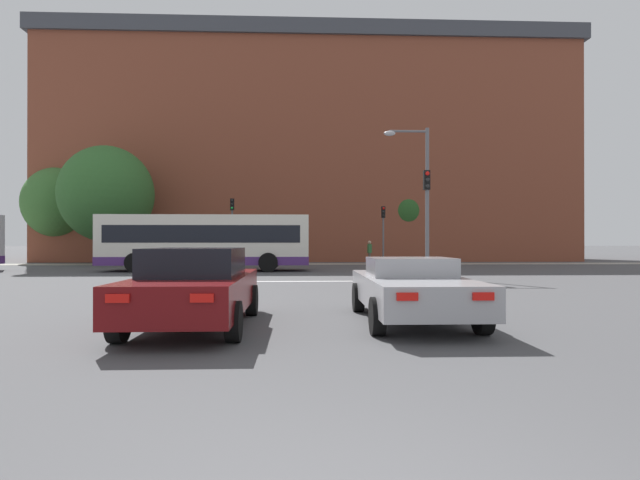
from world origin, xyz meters
TOP-DOWN VIEW (x-y plane):
  - stop_line_strip at (0.00, 17.20)m, footprint 8.00×0.30m
  - far_pavement at (0.00, 32.77)m, footprint 68.89×2.50m
  - brick_civic_building at (0.74, 42.50)m, footprint 43.95×13.38m
  - car_saloon_left at (-2.16, 6.72)m, footprint 1.99×4.59m
  - car_roadster_right at (1.91, 7.20)m, footprint 2.01×4.61m
  - bus_crossing_lead at (-5.25, 24.52)m, footprint 10.94×2.73m
  - traffic_light_near_right at (4.98, 17.88)m, footprint 0.26×0.31m
  - traffic_light_far_right at (5.61, 32.16)m, footprint 0.26×0.31m
  - traffic_light_far_left at (-4.86, 31.90)m, footprint 0.26×0.31m
  - street_lamp_junction at (4.99, 19.21)m, footprint 2.00×0.36m
  - pedestrian_waiting at (-4.12, 32.83)m, footprint 0.43×0.29m
  - pedestrian_walking_east at (4.64, 32.16)m, footprint 0.27×0.42m
  - tree_by_building at (8.26, 37.74)m, footprint 3.75×3.75m
  - tree_kerbside at (-18.82, 36.71)m, footprint 5.16×5.16m
  - tree_distant at (-13.50, 32.43)m, footprint 6.29×6.29m

SIDE VIEW (x-z plane):
  - stop_line_strip at x=0.00m, z-range 0.00..0.01m
  - far_pavement at x=0.00m, z-range 0.00..0.01m
  - car_roadster_right at x=1.91m, z-range 0.02..1.26m
  - car_saloon_left at x=-2.16m, z-range 0.02..1.46m
  - pedestrian_walking_east at x=4.64m, z-range 0.14..1.79m
  - pedestrian_waiting at x=-4.12m, z-range 0.15..1.84m
  - bus_crossing_lead at x=-5.25m, z-range 0.11..3.07m
  - traffic_light_far_right at x=5.61m, z-range 0.71..4.75m
  - traffic_light_near_right at x=4.98m, z-range 0.76..5.26m
  - traffic_light_far_left at x=-4.86m, z-range 0.76..5.29m
  - tree_by_building at x=8.26m, z-range 1.01..7.00m
  - street_lamp_junction at x=4.99m, z-range 0.76..7.32m
  - tree_kerbside at x=-18.82m, z-range 0.93..8.23m
  - tree_distant at x=-13.50m, z-range 0.78..8.94m
  - brick_civic_building at x=0.74m, z-range -0.82..19.78m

